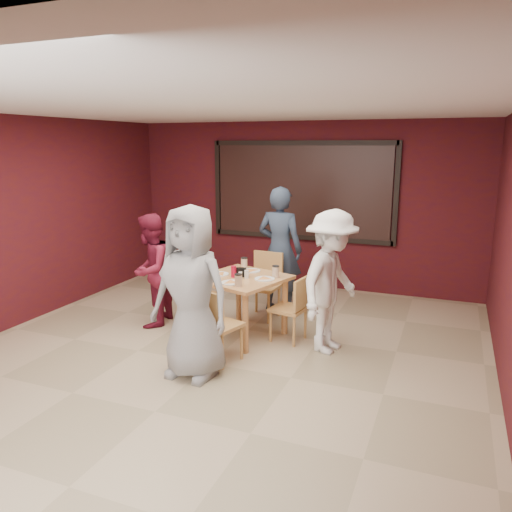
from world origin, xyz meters
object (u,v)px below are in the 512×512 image
at_px(chair_front, 216,322).
at_px(diner_right, 331,282).
at_px(dining_table, 241,284).
at_px(diner_front, 191,293).
at_px(diner_back, 280,250).
at_px(chair_back, 265,281).
at_px(diner_left, 151,270).
at_px(chair_right, 293,305).
at_px(chair_left, 191,290).

distance_m(chair_front, diner_right, 1.42).
distance_m(dining_table, chair_front, 0.88).
xyz_separation_m(dining_table, diner_front, (-0.04, -1.22, 0.23)).
bearing_deg(chair_front, diner_back, 88.57).
height_order(dining_table, chair_front, dining_table).
height_order(chair_back, diner_left, diner_left).
distance_m(diner_front, diner_left, 1.71).
relative_size(chair_front, chair_back, 0.93).
height_order(chair_front, diner_front, diner_front).
distance_m(chair_back, chair_right, 1.00).
height_order(chair_left, diner_front, diner_front).
bearing_deg(chair_left, chair_back, 44.21).
bearing_deg(chair_back, diner_left, -146.00).
distance_m(chair_back, diner_front, 2.07).
height_order(diner_front, diner_back, diner_back).
bearing_deg(diner_right, diner_front, 148.03).
bearing_deg(chair_back, chair_left, -135.79).
bearing_deg(chair_front, dining_table, 94.19).
distance_m(chair_right, diner_front, 1.54).
xyz_separation_m(dining_table, diner_right, (1.16, -0.04, 0.16)).
height_order(dining_table, diner_back, diner_back).
height_order(chair_right, diner_back, diner_back).
distance_m(chair_front, diner_back, 2.06).
distance_m(chair_front, chair_left, 1.23).
bearing_deg(dining_table, diner_back, 84.39).
bearing_deg(chair_left, dining_table, -4.22).
height_order(chair_front, chair_left, chair_left).
relative_size(dining_table, chair_front, 1.45).
relative_size(diner_front, diner_left, 1.20).
relative_size(chair_back, chair_right, 1.12).
bearing_deg(chair_front, diner_front, -105.40).
bearing_deg(dining_table, chair_back, 89.33).
height_order(diner_back, diner_left, diner_back).
relative_size(chair_left, diner_left, 0.59).
bearing_deg(diner_back, chair_left, 53.99).
bearing_deg(diner_back, chair_front, 91.13).
distance_m(diner_back, diner_left, 1.88).
bearing_deg(diner_front, chair_front, 78.87).
relative_size(chair_left, diner_front, 0.49).
height_order(chair_back, diner_back, diner_back).
xyz_separation_m(chair_back, chair_right, (0.66, -0.74, -0.05)).
xyz_separation_m(diner_left, diner_right, (2.46, 0.04, 0.08)).
relative_size(chair_back, diner_back, 0.50).
height_order(chair_front, chair_back, chair_back).
height_order(chair_front, diner_back, diner_back).
height_order(diner_left, diner_right, diner_right).
xyz_separation_m(dining_table, diner_back, (0.11, 1.15, 0.23)).
relative_size(chair_front, chair_left, 0.95).
xyz_separation_m(diner_back, diner_left, (-1.41, -1.23, -0.16)).
xyz_separation_m(dining_table, chair_right, (0.67, 0.06, -0.22)).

